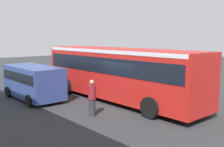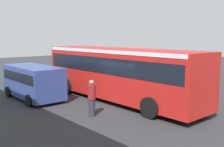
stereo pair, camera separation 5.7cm
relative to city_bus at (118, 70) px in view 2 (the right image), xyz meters
The scene contains 8 objects.
ground 2.37m from the city_bus, 162.71° to the left, with size 80.00×80.00×0.00m, color #2D3033.
city_bus is the anchor object (origin of this frame).
parked_van 5.27m from the city_bus, 44.96° to the left, with size 4.80×2.17×2.05m.
pedestrian 3.66m from the city_bus, 117.20° to the left, with size 0.38×0.38×1.79m.
traffic_sign 5.19m from the city_bus, 139.82° to the right, with size 0.08×0.60×2.80m.
lane_dash_left 4.19m from the city_bus, 153.88° to the right, with size 2.00×0.20×0.01m, color silver.
lane_dash_centre 2.58m from the city_bus, 68.97° to the right, with size 2.00×0.20×0.01m, color silver.
lane_dash_right 5.27m from the city_bus, 19.60° to the right, with size 2.00×0.20×0.01m, color silver.
Camera 2 is at (-10.23, 10.08, 3.82)m, focal length 42.15 mm.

